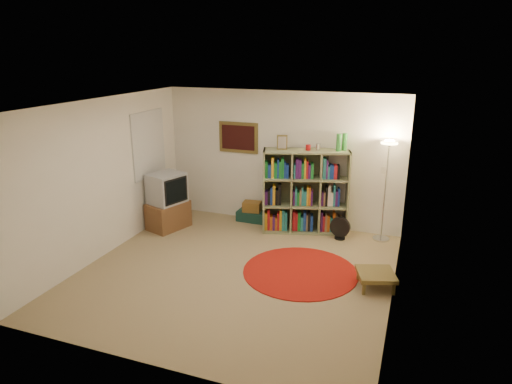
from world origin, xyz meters
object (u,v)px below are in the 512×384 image
floor_fan (340,228)px  side_table (376,275)px  bookshelf (304,193)px  floor_lamp (388,157)px  tv_stand (168,202)px  suitcase (254,215)px

floor_fan → side_table: floor_fan is taller
bookshelf → side_table: size_ratio=2.85×
bookshelf → side_table: 2.31m
floor_lamp → side_table: size_ratio=2.79×
bookshelf → floor_lamp: bookshelf is taller
side_table → tv_stand: bearing=166.1°
floor_lamp → side_table: floor_lamp is taller
floor_lamp → suitcase: bearing=177.3°
floor_lamp → floor_fan: 1.47m
tv_stand → suitcase: 1.69m
floor_lamp → tv_stand: (-3.79, -0.80, -0.97)m
tv_stand → side_table: size_ratio=1.65×
floor_fan → side_table: (0.78, -1.53, -0.01)m
floor_lamp → floor_fan: floor_lamp is taller
bookshelf → suitcase: size_ratio=2.92×
floor_fan → floor_lamp: bearing=24.5°
bookshelf → side_table: (1.48, -1.69, -0.54)m
tv_stand → suitcase: tv_stand is taller
tv_stand → side_table: (3.87, -0.96, -0.31)m
floor_lamp → side_table: 2.18m
floor_lamp → floor_fan: (-0.69, -0.24, -1.27)m
floor_lamp → tv_stand: size_ratio=1.69×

